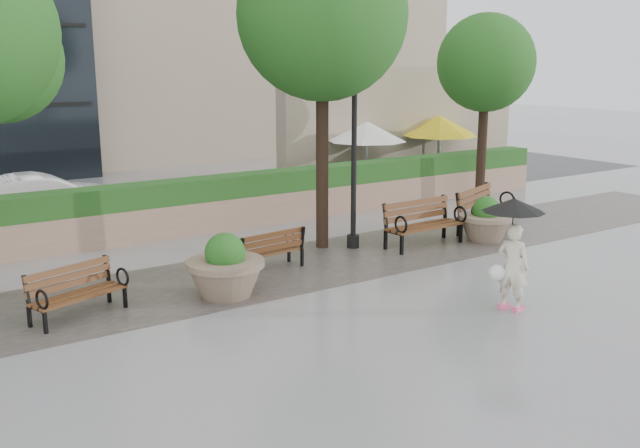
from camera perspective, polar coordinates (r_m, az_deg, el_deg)
ground at (r=12.12m, az=3.10°, el=-7.21°), size 100.00×100.00×0.00m
cobble_strip at (r=14.50m, az=-4.07°, el=-3.80°), size 28.00×3.20×0.01m
hedge_wall at (r=17.83m, az=-10.56°, el=1.35°), size 24.00×0.80×1.35m
cafe_wall at (r=25.24m, az=6.73°, el=7.88°), size 10.00×0.60×4.00m
cafe_hedge at (r=23.47m, az=9.20°, el=3.61°), size 8.00×0.50×0.90m
asphalt_street at (r=21.62m, az=-14.75°, el=1.36°), size 40.00×7.00×0.00m
bench_1 at (r=12.53m, az=-18.76°, el=-5.99°), size 1.71×1.11×0.86m
bench_2 at (r=14.49m, az=-4.30°, el=-2.81°), size 1.64×0.80×0.85m
bench_3 at (r=16.54m, az=8.29°, el=-0.71°), size 1.98×0.83×1.05m
bench_4 at (r=18.35m, az=12.96°, el=0.45°), size 2.12×1.46×1.06m
planter_left at (r=12.95m, az=-7.57°, el=-3.83°), size 1.41×1.41×1.18m
planter_right at (r=17.33m, az=13.10°, el=0.06°), size 1.27×1.27×1.06m
lamppost at (r=15.96m, az=2.72°, el=4.08°), size 0.28×0.28×3.92m
tree_1 at (r=15.98m, az=0.50°, el=15.88°), size 3.73×3.68×6.97m
tree_2 at (r=21.90m, az=13.26°, el=12.14°), size 3.02×2.84×5.55m
patio_umb_white at (r=22.66m, az=3.79°, el=7.35°), size 2.50×2.50×2.30m
patio_umb_yellow_a at (r=24.55m, az=9.60°, el=7.62°), size 2.50×2.50×2.30m
patio_umb_yellow_b at (r=25.57m, az=9.49°, el=7.83°), size 2.50×2.50×2.30m
car_right at (r=20.04m, az=-21.28°, el=1.90°), size 3.97×1.45×1.30m
pedestrian at (r=12.42m, az=15.16°, el=-1.47°), size 1.05×1.05×1.93m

